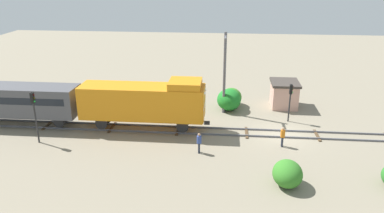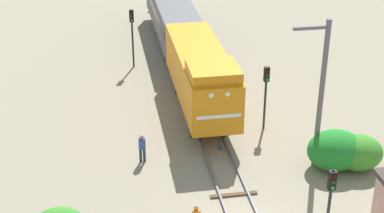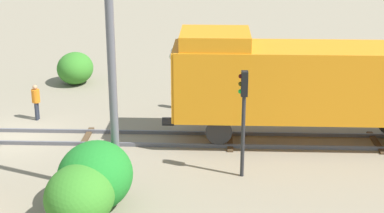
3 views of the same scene
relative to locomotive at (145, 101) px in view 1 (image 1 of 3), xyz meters
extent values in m
plane|color=gray|center=(0.00, -12.27, -2.77)|extent=(111.48, 111.48, 0.00)
cube|color=#595960|center=(-0.72, -12.27, -2.69)|extent=(0.10, 74.32, 0.16)
cube|color=#595960|center=(0.72, -12.27, -2.69)|extent=(0.10, 74.32, 0.16)
cube|color=#4C3823|center=(0.00, -15.37, -2.73)|extent=(2.40, 0.24, 0.09)
cube|color=#4C3823|center=(0.00, -9.18, -2.73)|extent=(2.40, 0.24, 0.09)
cube|color=#4C3823|center=(0.00, -2.98, -2.73)|extent=(2.40, 0.24, 0.09)
cube|color=#4C3823|center=(0.00, 3.21, -2.73)|extent=(2.40, 0.24, 0.09)
cube|color=#4C3823|center=(0.00, 9.40, -2.73)|extent=(2.40, 0.24, 0.09)
cube|color=orange|center=(0.00, 0.24, -0.06)|extent=(2.90, 11.00, 2.90)
cube|color=orange|center=(0.00, -3.66, 1.69)|extent=(2.75, 2.80, 0.60)
cube|color=orange|center=(0.00, -5.31, -0.06)|extent=(2.84, 0.10, 2.84)
cube|color=white|center=(0.00, -5.35, -0.26)|extent=(2.46, 0.06, 0.20)
sphere|color=white|center=(-0.45, -5.36, 1.04)|extent=(0.28, 0.28, 0.28)
sphere|color=white|center=(0.45, -5.36, 1.04)|extent=(0.28, 0.28, 0.28)
cylinder|color=#262628|center=(0.00, -5.61, -1.91)|extent=(0.36, 0.50, 0.36)
cylinder|color=#262628|center=(-0.72, -3.46, -2.06)|extent=(0.18, 1.10, 1.10)
cylinder|color=#262628|center=(0.72, -3.46, -2.06)|extent=(0.18, 1.10, 1.10)
cylinder|color=#262628|center=(-0.72, 3.94, -2.06)|extent=(0.18, 1.10, 1.10)
cylinder|color=#262628|center=(0.72, 3.94, -2.06)|extent=(0.18, 1.10, 1.10)
cube|color=#4C4C51|center=(0.00, 13.34, -0.30)|extent=(2.80, 14.00, 2.70)
cube|color=black|center=(0.00, 13.34, 0.05)|extent=(2.84, 12.88, 0.64)
cylinder|color=#262628|center=(-0.72, 7.94, -2.13)|extent=(0.16, 0.96, 0.96)
cylinder|color=#262628|center=(0.72, 7.94, -2.13)|extent=(0.16, 0.96, 0.96)
cylinder|color=#262628|center=(3.20, -13.29, -0.92)|extent=(0.14, 0.14, 3.70)
cube|color=black|center=(3.20, -13.29, 0.48)|extent=(0.32, 0.24, 0.90)
sphere|color=#390606|center=(3.20, -13.43, 0.75)|extent=(0.16, 0.16, 0.16)
sphere|color=#3C3306|center=(3.20, -13.43, 0.47)|extent=(0.16, 0.16, 0.16)
sphere|color=green|center=(3.20, -13.43, 0.19)|extent=(0.16, 0.16, 0.16)
cylinder|color=#262628|center=(3.40, -2.61, -0.76)|extent=(0.14, 0.14, 4.03)
cube|color=black|center=(3.40, -2.61, 0.80)|extent=(0.32, 0.24, 0.90)
sphere|color=#390606|center=(3.40, -2.75, 1.07)|extent=(0.16, 0.16, 0.16)
sphere|color=#3C3306|center=(3.40, -2.75, 0.79)|extent=(0.16, 0.16, 0.16)
sphere|color=green|center=(3.40, -2.75, 0.51)|extent=(0.16, 0.16, 0.16)
cylinder|color=#262628|center=(-3.60, 8.46, -0.55)|extent=(0.14, 0.14, 4.44)
cube|color=black|center=(-3.60, 8.46, 1.22)|extent=(0.32, 0.24, 0.90)
sphere|color=#390606|center=(-3.60, 8.32, 1.49)|extent=(0.16, 0.16, 0.16)
sphere|color=#3C3306|center=(-3.60, 8.32, 1.21)|extent=(0.16, 0.16, 0.16)
sphere|color=green|center=(-3.60, 8.32, 0.93)|extent=(0.16, 0.16, 0.16)
cylinder|color=#262B38|center=(-2.50, -11.99, -2.35)|extent=(0.15, 0.15, 0.85)
cylinder|color=#262B38|center=(-2.30, -11.99, -2.35)|extent=(0.15, 0.15, 0.85)
cylinder|color=orange|center=(-2.40, -11.99, -1.61)|extent=(0.38, 0.38, 0.62)
sphere|color=tan|center=(-2.40, -11.99, -1.19)|extent=(0.23, 0.23, 0.23)
cylinder|color=#262B38|center=(-4.30, -5.23, -2.35)|extent=(0.15, 0.15, 0.85)
cylinder|color=#262B38|center=(-4.10, -5.23, -2.35)|extent=(0.15, 0.15, 0.85)
cylinder|color=#33478C|center=(-4.20, -5.23, -1.61)|extent=(0.38, 0.38, 0.62)
sphere|color=tan|center=(-4.20, -5.23, -1.19)|extent=(0.23, 0.23, 0.23)
cylinder|color=#595960|center=(5.00, -7.01, 1.35)|extent=(0.28, 0.28, 8.24)
cube|color=#595960|center=(4.10, -7.01, 5.07)|extent=(1.80, 0.16, 0.16)
cube|color=#D19E8C|center=(7.50, -13.38, -1.52)|extent=(3.20, 2.60, 2.50)
cube|color=#3F3833|center=(7.50, -13.38, -0.15)|extent=(3.50, 2.90, 0.24)
cube|color=#2D2319|center=(7.50, -14.70, -1.82)|extent=(0.80, 0.06, 1.90)
ellipsoid|color=#367E26|center=(7.10, -7.81, -1.81)|extent=(2.66, 2.18, 1.94)
ellipsoid|color=#1E7826|center=(5.89, -7.55, -1.67)|extent=(3.02, 2.47, 2.20)
ellipsoid|color=#347B26|center=(-8.43, -11.54, -1.88)|extent=(2.46, 2.01, 1.79)
camera|label=1|loc=(-31.00, -7.25, 11.06)|focal=35.00mm
camera|label=2|loc=(-6.13, -32.84, 14.34)|focal=55.00mm
camera|label=3|loc=(23.35, -3.66, 6.67)|focal=55.00mm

